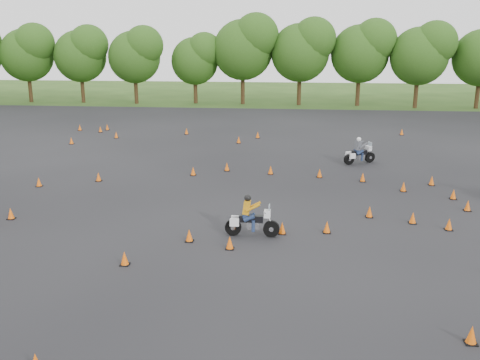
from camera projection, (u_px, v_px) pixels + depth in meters
name	position (u px, v px, depth m)	size (l,w,h in m)	color
ground	(229.00, 239.00, 19.93)	(140.00, 140.00, 0.00)	#2D5119
asphalt_pad	(244.00, 193.00, 25.69)	(62.00, 62.00, 0.00)	black
treeline	(318.00, 64.00, 51.74)	(86.90, 32.64, 11.19)	#284C15
traffic_cones	(242.00, 187.00, 25.84)	(35.94, 33.00, 0.45)	#ED5D09
rider_grey	(360.00, 150.00, 31.48)	(2.08, 0.64, 1.61)	#46494F
rider_yellow	(252.00, 216.00, 19.98)	(2.06, 0.63, 1.59)	#C48111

